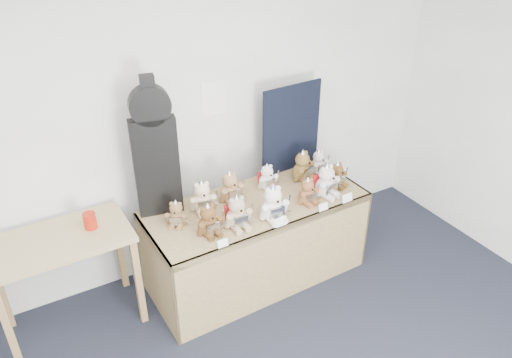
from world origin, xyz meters
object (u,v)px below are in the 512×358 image
teddy_front_centre (273,204)px  teddy_back_centre_left (230,188)px  red_cup (90,221)px  teddy_back_end (319,163)px  teddy_front_end (337,176)px  teddy_back_right (303,167)px  teddy_front_far_right (326,182)px  display_table (261,224)px  teddy_back_left (203,198)px  teddy_front_right (308,192)px  teddy_back_far_left (176,214)px  teddy_back_centre_right (267,178)px  teddy_front_left (237,213)px  guitar_case (155,150)px  side_table (62,253)px  teddy_front_far_left (209,221)px

teddy_front_centre → teddy_back_centre_left: 0.43m
red_cup → teddy_back_end: bearing=-1.3°
teddy_front_end → teddy_back_right: size_ratio=0.82×
teddy_front_far_right → display_table: bearing=159.8°
display_table → teddy_back_left: size_ratio=6.30×
teddy_front_right → teddy_front_end: 0.38m
teddy_back_end → teddy_back_far_left: (-1.42, -0.13, -0.01)m
teddy_back_centre_right → teddy_front_centre: bearing=-118.4°
teddy_front_left → teddy_back_right: (0.83, 0.35, 0.00)m
guitar_case → teddy_front_end: bearing=-2.9°
display_table → teddy_front_right: 0.47m
display_table → guitar_case: guitar_case is taller
teddy_front_end → teddy_back_far_left: teddy_front_end is taller
side_table → teddy_front_right: 1.93m
teddy_front_far_left → teddy_back_right: bearing=10.5°
teddy_front_centre → teddy_front_end: size_ratio=1.30×
teddy_front_centre → teddy_front_right: size_ratio=1.29×
teddy_front_far_right → teddy_back_left: (-0.99, 0.29, -0.01)m
teddy_back_centre_left → teddy_back_end: 0.91m
guitar_case → red_cup: bearing=-162.6°
display_table → teddy_front_centre: bearing=-90.2°
teddy_front_end → teddy_front_far_left: bearing=168.9°
teddy_back_centre_right → teddy_back_end: (0.54, 0.00, 0.00)m
display_table → teddy_front_right: size_ratio=7.41×
guitar_case → teddy_front_far_right: size_ratio=3.58×
teddy_front_right → teddy_back_centre_left: bearing=142.4°
teddy_front_end → teddy_back_right: (-0.19, 0.24, 0.02)m
teddy_back_centre_left → side_table: bearing=170.1°
red_cup → teddy_front_far_right: size_ratio=0.40×
side_table → teddy_back_left: bearing=-5.2°
side_table → teddy_front_end: 2.28m
red_cup → display_table: bearing=-13.0°
teddy_back_centre_right → teddy_front_end: bearing=-30.0°
teddy_front_end → guitar_case: bearing=150.6°
teddy_front_far_right → teddy_back_centre_left: 0.80m
guitar_case → teddy_back_centre_left: bearing=-1.9°
display_table → side_table: (-1.51, 0.28, 0.11)m
teddy_front_far_right → red_cup: bearing=157.3°
teddy_front_left → teddy_back_left: bearing=112.6°
teddy_front_right → teddy_back_centre_left: 0.63m
teddy_back_centre_right → side_table: bearing=175.4°
guitar_case → teddy_front_far_left: size_ratio=4.01×
display_table → teddy_back_centre_right: (0.20, 0.25, 0.26)m
teddy_front_far_left → teddy_back_centre_left: size_ratio=0.95×
teddy_front_centre → teddy_back_centre_right: (0.20, 0.42, -0.03)m
display_table → teddy_back_left: 0.55m
side_table → teddy_front_far_right: size_ratio=3.22×
teddy_back_centre_left → teddy_back_far_left: 0.52m
teddy_front_end → teddy_back_end: bearing=74.8°
side_table → guitar_case: 1.01m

